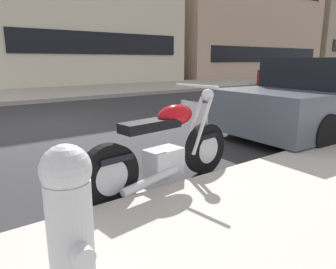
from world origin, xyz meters
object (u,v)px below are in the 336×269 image
at_px(parked_motorcycle, 165,151).
at_px(parked_car_at_intersection, 328,98).
at_px(car_opposite_curb, 292,74).
at_px(fire_hydrant, 70,227).

xyz_separation_m(parked_motorcycle, parked_car_at_intersection, (4.24, 0.38, 0.24)).
distance_m(parked_car_at_intersection, car_opposite_curb, 12.09).
bearing_deg(car_opposite_curb, fire_hydrant, 24.43).
height_order(parked_motorcycle, fire_hydrant, parked_motorcycle).
bearing_deg(car_opposite_curb, parked_car_at_intersection, 30.72).
height_order(parked_motorcycle, parked_car_at_intersection, parked_car_at_intersection).
height_order(parked_car_at_intersection, fire_hydrant, parked_car_at_intersection).
relative_size(car_opposite_curb, fire_hydrant, 4.75).
bearing_deg(fire_hydrant, car_opposite_curb, 28.87).
relative_size(parked_motorcycle, fire_hydrant, 2.32).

